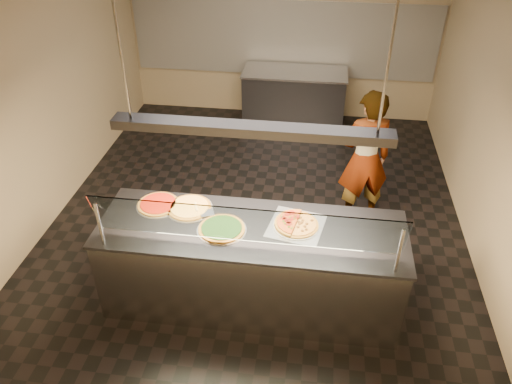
# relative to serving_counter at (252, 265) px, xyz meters

# --- Properties ---
(ground) EXTENTS (5.00, 6.00, 0.02)m
(ground) POSITION_rel_serving_counter_xyz_m (-0.13, 1.44, -0.48)
(ground) COLOR black
(ground) RESTS_ON ground
(wall_back) EXTENTS (5.00, 0.02, 3.00)m
(wall_back) POSITION_rel_serving_counter_xyz_m (-0.13, 4.45, 1.03)
(wall_back) COLOR #9A8763
(wall_back) RESTS_ON ground
(wall_front) EXTENTS (5.00, 0.02, 3.00)m
(wall_front) POSITION_rel_serving_counter_xyz_m (-0.13, -1.57, 1.03)
(wall_front) COLOR #9A8763
(wall_front) RESTS_ON ground
(wall_left) EXTENTS (0.02, 6.00, 3.00)m
(wall_left) POSITION_rel_serving_counter_xyz_m (-2.64, 1.44, 1.03)
(wall_left) COLOR #9A8763
(wall_left) RESTS_ON ground
(wall_right) EXTENTS (0.02, 6.00, 3.00)m
(wall_right) POSITION_rel_serving_counter_xyz_m (2.38, 1.44, 1.03)
(wall_right) COLOR #9A8763
(wall_right) RESTS_ON ground
(tile_band) EXTENTS (4.90, 0.02, 1.20)m
(tile_band) POSITION_rel_serving_counter_xyz_m (-0.13, 4.42, 0.83)
(tile_band) COLOR silver
(tile_band) RESTS_ON wall_back
(serving_counter) EXTENTS (2.87, 0.94, 0.93)m
(serving_counter) POSITION_rel_serving_counter_xyz_m (0.00, 0.00, 0.00)
(serving_counter) COLOR #B7B7BC
(serving_counter) RESTS_ON ground
(sneeze_guard) EXTENTS (2.63, 0.18, 0.54)m
(sneeze_guard) POSITION_rel_serving_counter_xyz_m (-0.00, -0.34, 0.76)
(sneeze_guard) COLOR #B7B7BC
(sneeze_guard) RESTS_ON serving_counter
(perforated_tray) EXTENTS (0.57, 0.57, 0.01)m
(perforated_tray) POSITION_rel_serving_counter_xyz_m (0.41, 0.09, 0.47)
(perforated_tray) COLOR silver
(perforated_tray) RESTS_ON serving_counter
(half_pizza_pepperoni) EXTENTS (0.27, 0.43, 0.05)m
(half_pizza_pepperoni) POSITION_rel_serving_counter_xyz_m (0.31, 0.09, 0.50)
(half_pizza_pepperoni) COLOR brown
(half_pizza_pepperoni) RESTS_ON perforated_tray
(half_pizza_sausage) EXTENTS (0.27, 0.43, 0.04)m
(half_pizza_sausage) POSITION_rel_serving_counter_xyz_m (0.50, 0.09, 0.49)
(half_pizza_sausage) COLOR brown
(half_pizza_sausage) RESTS_ON perforated_tray
(pizza_spinach) EXTENTS (0.46, 0.46, 0.03)m
(pizza_spinach) POSITION_rel_serving_counter_xyz_m (-0.27, -0.06, 0.48)
(pizza_spinach) COLOR silver
(pizza_spinach) RESTS_ON serving_counter
(pizza_cheese) EXTENTS (0.45, 0.45, 0.03)m
(pizza_cheese) POSITION_rel_serving_counter_xyz_m (-0.64, 0.22, 0.48)
(pizza_cheese) COLOR silver
(pizza_cheese) RESTS_ON serving_counter
(pizza_tomato) EXTENTS (0.43, 0.43, 0.03)m
(pizza_tomato) POSITION_rel_serving_counter_xyz_m (-0.96, 0.23, 0.48)
(pizza_tomato) COLOR silver
(pizza_tomato) RESTS_ON serving_counter
(pizza_spatula) EXTENTS (0.24, 0.21, 0.02)m
(pizza_spatula) POSITION_rel_serving_counter_xyz_m (-0.52, 0.19, 0.49)
(pizza_spatula) COLOR #B7B7BC
(pizza_spatula) RESTS_ON pizza_spinach
(prep_table) EXTENTS (1.65, 0.74, 0.93)m
(prep_table) POSITION_rel_serving_counter_xyz_m (0.11, 3.99, 0.00)
(prep_table) COLOR #37373C
(prep_table) RESTS_ON ground
(worker) EXTENTS (0.71, 0.57, 1.70)m
(worker) POSITION_rel_serving_counter_xyz_m (1.10, 1.55, 0.38)
(worker) COLOR #36353C
(worker) RESTS_ON ground
(heat_lamp_housing) EXTENTS (2.30, 0.18, 0.08)m
(heat_lamp_housing) POSITION_rel_serving_counter_xyz_m (0.00, 0.00, 1.48)
(heat_lamp_housing) COLOR #37373C
(heat_lamp_housing) RESTS_ON ceiling
(lamp_rod_left) EXTENTS (0.02, 0.02, 1.01)m
(lamp_rod_left) POSITION_rel_serving_counter_xyz_m (-1.00, 0.00, 2.03)
(lamp_rod_left) COLOR #B7B7BC
(lamp_rod_left) RESTS_ON ceiling
(lamp_rod_right) EXTENTS (0.02, 0.02, 1.01)m
(lamp_rod_right) POSITION_rel_serving_counter_xyz_m (1.00, 0.00, 2.03)
(lamp_rod_right) COLOR #B7B7BC
(lamp_rod_right) RESTS_ON ceiling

